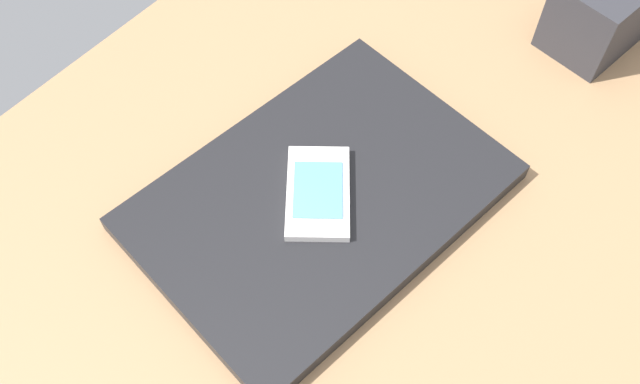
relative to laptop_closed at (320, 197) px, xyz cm
name	(u,v)px	position (x,y,z in cm)	size (l,w,h in cm)	color
desk_surface	(304,298)	(-8.71, -5.11, -2.52)	(120.00, 80.00, 3.00)	#9E7751
laptop_closed	(320,197)	(0.00, 0.00, 0.00)	(35.92, 24.92, 2.04)	black
cell_phone_on_laptop	(318,192)	(-0.42, -0.09, 1.52)	(12.26, 11.50, 1.07)	silver
desk_organizer	(608,6)	(39.72, -10.80, 3.56)	(13.99, 8.57, 9.16)	#2D2D33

